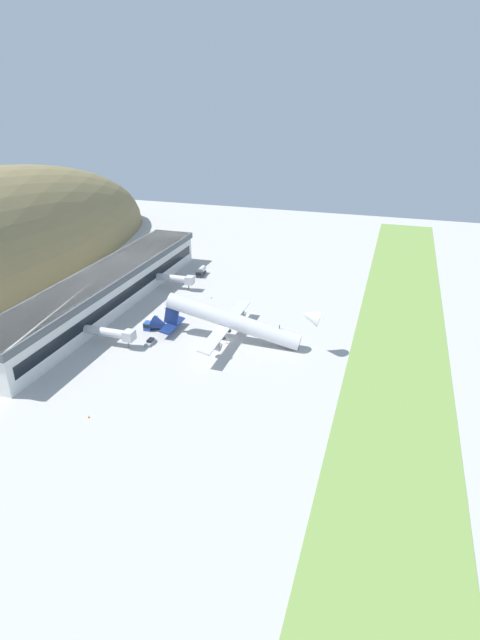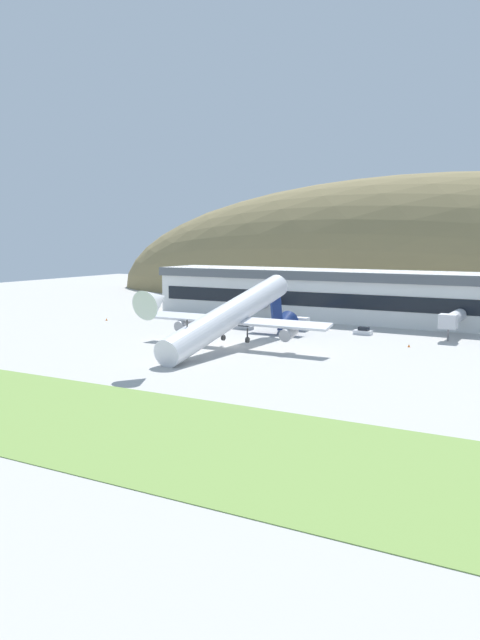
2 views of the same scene
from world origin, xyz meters
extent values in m
plane|color=#B7B5AF|center=(0.00, 0.00, 0.00)|extent=(356.65, 356.65, 0.00)
cube|color=#759947|center=(0.00, -49.16, 0.04)|extent=(320.98, 26.71, 0.08)
ellipsoid|color=olive|center=(13.39, 111.52, 0.00)|extent=(254.83, 73.60, 83.02)
cube|color=white|center=(11.19, 47.35, 6.21)|extent=(112.49, 15.85, 12.42)
cube|color=#565B60|center=(11.19, 47.35, 11.30)|extent=(113.69, 17.05, 2.24)
cube|color=black|center=(11.19, 39.37, 5.59)|extent=(107.99, 0.16, 3.48)
cylinder|color=silver|center=(-13.10, 32.19, 4.00)|extent=(2.60, 14.47, 2.60)
cube|color=silver|center=(-13.10, 24.95, 4.00)|extent=(3.38, 2.86, 2.86)
cylinder|color=slate|center=(-13.10, 25.45, 2.00)|extent=(0.36, 0.36, 4.00)
cylinder|color=silver|center=(34.39, 32.83, 4.00)|extent=(2.60, 13.18, 2.60)
cube|color=silver|center=(34.39, 26.24, 4.00)|extent=(3.38, 2.86, 2.86)
cylinder|color=slate|center=(34.39, 26.74, 2.00)|extent=(0.36, 0.36, 4.00)
cylinder|color=silver|center=(0.63, -1.74, 6.27)|extent=(4.76, 41.11, 12.89)
cone|color=silver|center=(0.63, -24.39, 10.91)|extent=(4.67, 6.07, 5.62)
cone|color=navy|center=(0.63, 21.37, 1.53)|extent=(4.67, 7.00, 5.82)
cube|color=navy|center=(0.63, 17.63, 6.67)|extent=(0.50, 5.95, 9.42)
cube|color=navy|center=(0.63, 17.87, 2.25)|extent=(12.38, 3.34, 1.02)
cube|color=silver|center=(0.63, 0.26, 5.02)|extent=(37.72, 3.62, 1.16)
cylinder|color=#9E9EA3|center=(-10.68, -0.27, 3.58)|extent=(2.30, 3.99, 2.98)
cylinder|color=#9E9EA3|center=(11.95, -0.27, 3.58)|extent=(2.30, 3.99, 2.98)
cylinder|color=#2D2D2D|center=(-1.99, 0.26, 2.61)|extent=(0.28, 0.28, 2.20)
cylinder|color=#2D2D2D|center=(-1.99, 0.26, 1.51)|extent=(0.45, 1.10, 1.10)
cylinder|color=#2D2D2D|center=(3.25, 0.26, 2.61)|extent=(0.28, 0.28, 2.20)
cylinder|color=#2D2D2D|center=(3.25, 0.26, 1.51)|extent=(0.45, 1.10, 1.10)
cylinder|color=#2D2D2D|center=(0.63, -15.80, 6.01)|extent=(0.22, 0.22, 1.98)
cylinder|color=#2D2D2D|center=(0.63, -15.80, 5.02)|extent=(0.30, 0.83, 0.82)
cube|color=silver|center=(16.91, 26.59, 0.46)|extent=(3.94, 1.93, 0.91)
cube|color=black|center=(17.10, 26.58, 1.29)|extent=(2.19, 1.60, 0.75)
cube|color=#999EA3|center=(-8.93, 20.67, 0.39)|extent=(4.53, 1.70, 0.78)
cube|color=black|center=(-8.70, 20.67, 1.10)|extent=(2.49, 1.44, 0.64)
cube|color=#264C99|center=(-0.89, 25.52, 1.27)|extent=(2.22, 2.37, 2.54)
cube|color=black|center=(-1.97, 25.47, 1.73)|extent=(0.17, 1.93, 1.12)
cube|color=silver|center=(2.40, 25.69, 1.46)|extent=(4.59, 2.49, 2.91)
cube|color=orange|center=(29.40, 15.95, 0.01)|extent=(0.52, 0.52, 0.03)
cone|color=orange|center=(29.40, 15.95, 0.31)|extent=(0.40, 0.40, 0.55)
cube|color=orange|center=(-46.04, 17.34, 0.01)|extent=(0.52, 0.52, 0.03)
cone|color=orange|center=(-46.04, 17.34, 0.31)|extent=(0.40, 0.40, 0.55)
camera|label=1|loc=(-124.81, -43.80, 67.80)|focal=28.00mm
camera|label=2|loc=(58.20, -100.56, 20.39)|focal=35.00mm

